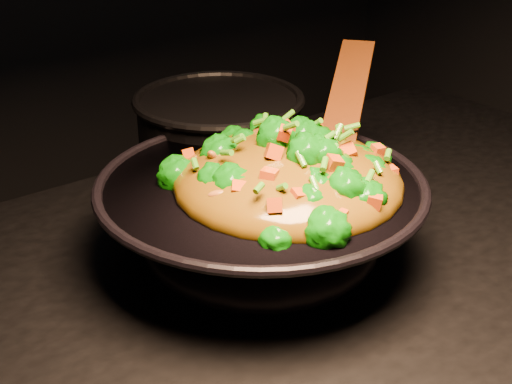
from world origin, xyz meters
TOP-DOWN VIEW (x-y plane):
  - wok at (-0.11, 0.10)m, footprint 0.49×0.49m
  - stir_fry at (-0.09, 0.07)m, footprint 0.30×0.30m
  - spatula at (0.04, 0.11)m, footprint 0.25×0.21m
  - back_pot at (-0.01, 0.32)m, footprint 0.30×0.30m

SIDE VIEW (x-z plane):
  - wok at x=-0.11m, z-range 0.90..1.01m
  - back_pot at x=-0.01m, z-range 0.90..1.04m
  - stir_fry at x=-0.09m, z-range 1.01..1.10m
  - spatula at x=0.04m, z-range 1.00..1.12m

